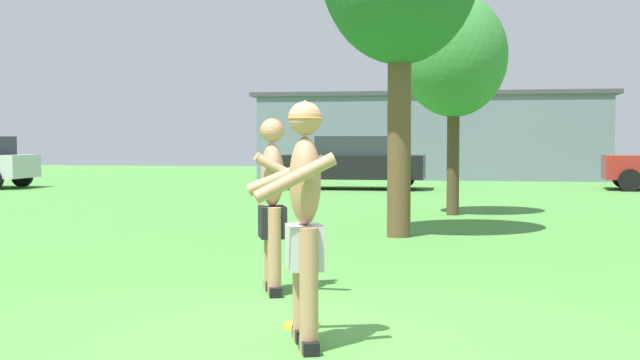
% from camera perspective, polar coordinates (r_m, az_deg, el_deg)
% --- Properties ---
extents(ground_plane, '(80.00, 80.00, 0.00)m').
position_cam_1_polar(ground_plane, '(6.21, -1.56, -10.79)').
color(ground_plane, '#4C8E3D').
extents(player_with_cap, '(0.72, 0.69, 1.73)m').
position_cam_1_polar(player_with_cap, '(5.84, -1.10, -2.15)').
color(player_with_cap, black).
rests_on(player_with_cap, ground_plane).
extents(player_in_black, '(0.67, 0.74, 1.66)m').
position_cam_1_polar(player_in_black, '(7.93, -3.22, -1.47)').
color(player_in_black, black).
rests_on(player_in_black, ground_plane).
extents(frisbee, '(0.29, 0.29, 0.03)m').
position_cam_1_polar(frisbee, '(6.60, -1.25, -9.87)').
color(frisbee, yellow).
rests_on(frisbee, ground_plane).
extents(car_black_far_end, '(4.30, 2.03, 1.58)m').
position_cam_1_polar(car_black_far_end, '(24.96, 2.32, 1.26)').
color(car_black_far_end, black).
rests_on(car_black_far_end, ground_plane).
extents(outbuilding_behind_lot, '(13.36, 4.59, 3.25)m').
position_cam_1_polar(outbuilding_behind_lot, '(32.68, 7.63, 3.00)').
color(outbuilding_behind_lot, slate).
rests_on(outbuilding_behind_lot, ground_plane).
extents(tree_behind_players, '(2.07, 2.07, 4.28)m').
position_cam_1_polar(tree_behind_players, '(16.52, 9.11, 8.30)').
color(tree_behind_players, '#4C3823').
rests_on(tree_behind_players, ground_plane).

